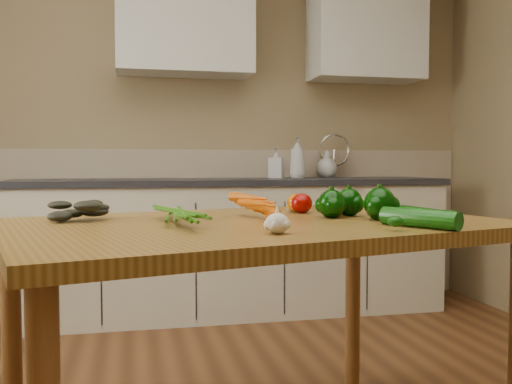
{
  "coord_description": "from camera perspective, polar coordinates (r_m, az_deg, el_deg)",
  "views": [
    {
      "loc": [
        -0.46,
        -1.56,
        1.01
      ],
      "look_at": [
        -0.02,
        0.46,
        0.9
      ],
      "focal_mm": 40.0,
      "sensor_mm": 36.0,
      "label": 1
    }
  ],
  "objects": [
    {
      "name": "room",
      "position": [
        1.81,
        2.61,
        10.52
      ],
      "size": [
        4.04,
        5.04,
        2.64
      ],
      "color": "brown",
      "rests_on": "ground"
    },
    {
      "name": "counter_run",
      "position": [
        3.85,
        -2.18,
        -5.27
      ],
      "size": [
        2.84,
        0.64,
        1.14
      ],
      "color": "beige",
      "rests_on": "ground"
    },
    {
      "name": "upper_cabinets",
      "position": [
        4.11,
        1.74,
        16.23
      ],
      "size": [
        2.15,
        0.35,
        0.7
      ],
      "color": "silver",
      "rests_on": "room"
    },
    {
      "name": "table",
      "position": [
        1.83,
        0.16,
        -5.78
      ],
      "size": [
        1.74,
        1.35,
        0.82
      ],
      "rotation": [
        0.0,
        0.0,
        0.26
      ],
      "color": "olive",
      "rests_on": "ground"
    },
    {
      "name": "soap_bottle_a",
      "position": [
        3.96,
        4.18,
        3.44
      ],
      "size": [
        0.14,
        0.14,
        0.28
      ],
      "primitive_type": "imported",
      "rotation": [
        0.0,
        0.0,
        5.86
      ],
      "color": "silver",
      "rests_on": "counter_run"
    },
    {
      "name": "soap_bottle_b",
      "position": [
        3.96,
        2.06,
        2.92
      ],
      "size": [
        0.13,
        0.13,
        0.21
      ],
      "primitive_type": "imported",
      "rotation": [
        0.0,
        0.0,
        5.79
      ],
      "color": "silver",
      "rests_on": "counter_run"
    },
    {
      "name": "soap_bottle_c",
      "position": [
        4.16,
        7.09,
        2.79
      ],
      "size": [
        0.21,
        0.21,
        0.19
      ],
      "primitive_type": "imported",
      "rotation": [
        0.0,
        0.0,
        0.51
      ],
      "color": "silver",
      "rests_on": "counter_run"
    },
    {
      "name": "carrot_bunch",
      "position": [
        1.86,
        -2.21,
        -1.63
      ],
      "size": [
        0.33,
        0.29,
        0.08
      ],
      "primitive_type": null,
      "rotation": [
        0.0,
        0.0,
        0.26
      ],
      "color": "#DF5F05",
      "rests_on": "table"
    },
    {
      "name": "leafy_greens",
      "position": [
        1.91,
        -17.07,
        -1.14
      ],
      "size": [
        0.22,
        0.2,
        0.11
      ],
      "primitive_type": null,
      "color": "black",
      "rests_on": "table"
    },
    {
      "name": "garlic_bulb",
      "position": [
        1.5,
        2.13,
        -3.17
      ],
      "size": [
        0.06,
        0.06,
        0.05
      ],
      "primitive_type": "ellipsoid",
      "color": "white",
      "rests_on": "table"
    },
    {
      "name": "pepper_a",
      "position": [
        1.95,
        7.57,
        -1.19
      ],
      "size": [
        0.09,
        0.09,
        0.09
      ],
      "primitive_type": "sphere",
      "color": "#043002",
      "rests_on": "table"
    },
    {
      "name": "pepper_b",
      "position": [
        2.02,
        9.27,
        -1.03
      ],
      "size": [
        0.09,
        0.09,
        0.09
      ],
      "primitive_type": "sphere",
      "color": "#043002",
      "rests_on": "table"
    },
    {
      "name": "pepper_c",
      "position": [
        1.9,
        12.28,
        -1.17
      ],
      "size": [
        0.1,
        0.1,
        0.1
      ],
      "primitive_type": "sphere",
      "color": "#043002",
      "rests_on": "table"
    },
    {
      "name": "tomato_a",
      "position": [
        2.11,
        4.6,
        -1.13
      ],
      "size": [
        0.08,
        0.08,
        0.07
      ],
      "primitive_type": "ellipsoid",
      "color": "#900702",
      "rests_on": "table"
    },
    {
      "name": "tomato_b",
      "position": [
        2.16,
        4.08,
        -1.09
      ],
      "size": [
        0.08,
        0.08,
        0.07
      ],
      "primitive_type": "ellipsoid",
      "color": "#D45F05",
      "rests_on": "table"
    },
    {
      "name": "tomato_c",
      "position": [
        2.14,
        8.15,
        -1.11
      ],
      "size": [
        0.08,
        0.08,
        0.07
      ],
      "primitive_type": "ellipsoid",
      "color": "#D45F05",
      "rests_on": "table"
    },
    {
      "name": "zucchini_a",
      "position": [
        1.83,
        16.32,
        -2.25
      ],
      "size": [
        0.08,
        0.22,
        0.05
      ],
      "primitive_type": "cylinder",
      "rotation": [
        1.57,
        0.0,
        0.13
      ],
      "color": "#084307",
      "rests_on": "table"
    },
    {
      "name": "zucchini_b",
      "position": [
        1.7,
        16.05,
        -2.55
      ],
      "size": [
        0.17,
        0.24,
        0.05
      ],
      "primitive_type": "cylinder",
      "rotation": [
        1.57,
        0.0,
        0.52
      ],
      "color": "#084307",
      "rests_on": "table"
    }
  ]
}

